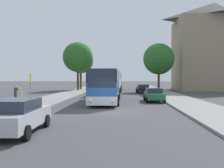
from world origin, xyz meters
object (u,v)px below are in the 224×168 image
bus_stop_sign (30,87)px  tree_right_near (159,59)px  bus_rear (114,81)px  parked_car_left_curb (17,115)px  parked_car_right_near (154,94)px  tree_left_near (78,57)px  bus_middle (111,82)px  pedestrian_waiting_near (20,100)px  parked_car_right_far (143,89)px  pedestrian_waiting_far (16,95)px  tree_left_far (81,61)px  bus_front (106,85)px

bus_stop_sign → tree_right_near: 29.62m
bus_rear → parked_car_left_curb: bus_rear is taller
parked_car_right_near → tree_left_near: tree_left_near is taller
bus_stop_sign → tree_left_near: (-1.32, 28.60, 4.48)m
bus_middle → parked_car_left_curb: (-2.89, -27.73, -1.06)m
bus_middle → parked_car_left_curb: bus_middle is taller
parked_car_left_curb → bus_stop_sign: 8.88m
pedestrian_waiting_near → parked_car_right_far: bearing=177.7°
bus_middle → pedestrian_waiting_far: bearing=-111.3°
parked_car_right_far → pedestrian_waiting_far: size_ratio=2.67×
pedestrian_waiting_near → tree_left_far: tree_left_far is taller
bus_middle → bus_rear: (-0.06, 14.54, -0.10)m
parked_car_left_curb → parked_car_right_far: 31.23m
parked_car_right_near → parked_car_right_far: (-0.01, 14.59, -0.00)m
bus_rear → pedestrian_waiting_near: 36.57m
parked_car_left_curb → tree_left_far: 40.94m
bus_front → parked_car_right_near: bearing=11.6°
bus_rear → pedestrian_waiting_near: bus_rear is taller
pedestrian_waiting_near → bus_rear: bearing=-167.6°
parked_car_left_curb → bus_front: bearing=77.2°
bus_front → pedestrian_waiting_far: bus_front is taller
bus_front → bus_rear: 27.65m
pedestrian_waiting_near → bus_front: bearing=168.6°
bus_middle → tree_left_far: tree_left_far is taller
tree_left_far → tree_right_near: size_ratio=1.00×
tree_left_far → tree_right_near: bearing=-21.6°
parked_car_left_curb → parked_car_right_near: bearing=62.0°
bus_front → tree_left_near: tree_left_near is taller
bus_middle → pedestrian_waiting_near: bus_middle is taller
bus_front → bus_rear: size_ratio=1.10×
bus_middle → pedestrian_waiting_near: (-5.23, -21.65, -0.89)m
bus_stop_sign → tree_right_near: size_ratio=0.32×
tree_left_far → tree_right_near: 15.78m
bus_middle → tree_right_near: tree_right_near is taller
tree_left_near → parked_car_right_far: bearing=-30.5°
bus_middle → parked_car_right_near: bus_middle is taller
bus_front → bus_rear: bearing=90.2°
parked_car_right_near → tree_left_far: bearing=-65.2°
parked_car_right_far → pedestrian_waiting_far: pedestrian_waiting_far is taller
bus_middle → parked_car_left_curb: size_ratio=2.36×
parked_car_right_near → bus_stop_sign: size_ratio=1.68×
bus_rear → parked_car_right_near: bus_rear is taller
bus_front → tree_left_far: tree_left_far is taller
tree_left_far → tree_right_near: tree_right_near is taller
tree_left_far → parked_car_right_far: bearing=-41.3°
pedestrian_waiting_near → tree_right_near: 31.81m
parked_car_right_near → parked_car_right_far: 14.59m
bus_front → pedestrian_waiting_far: bearing=-148.9°
bus_front → tree_left_near: 23.88m
bus_rear → bus_stop_sign: bus_rear is taller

